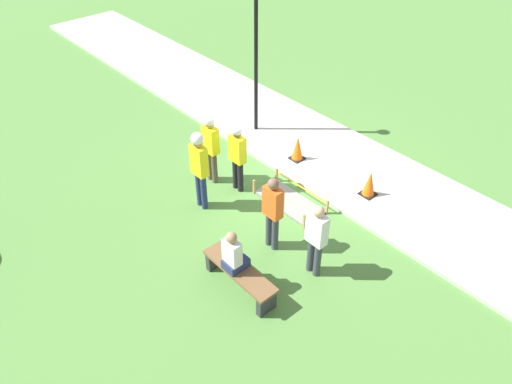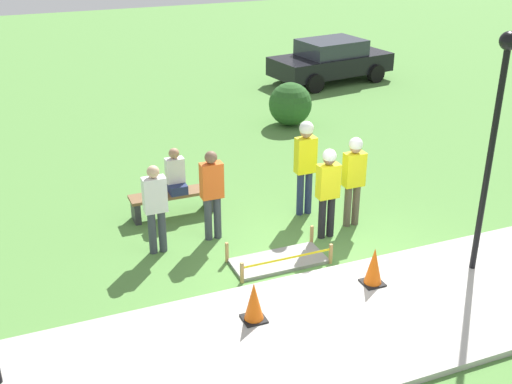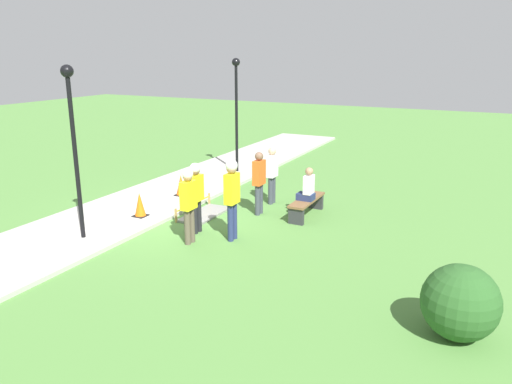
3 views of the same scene
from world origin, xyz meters
name	(u,v)px [view 1 (image 1 of 3)]	position (x,y,z in m)	size (l,w,h in m)	color
ground_plane	(288,180)	(0.00, 0.00, 0.00)	(60.00, 60.00, 0.00)	#51843D
sidewalk	(328,156)	(0.00, -1.45, 0.05)	(28.00, 2.89, 0.10)	#ADAAA3
wet_concrete_patch	(289,202)	(-0.66, 0.61, 0.04)	(1.69, 0.78, 0.38)	gray
traffic_cone_near_patch	(370,184)	(-1.73, -0.90, 0.41)	(0.34, 0.34, 0.63)	black
traffic_cone_far_patch	(298,148)	(0.41, -0.72, 0.42)	(0.34, 0.34, 0.64)	black
park_bench	(240,275)	(-1.85, 3.10, 0.34)	(1.69, 0.44, 0.49)	#2D2D33
person_seated_on_bench	(233,254)	(-1.75, 3.15, 0.83)	(0.36, 0.44, 0.89)	navy
worker_supervisor	(237,152)	(0.54, 1.14, 1.04)	(0.40, 0.25, 1.74)	black
worker_assistant	(211,143)	(1.21, 1.38, 1.07)	(0.40, 0.26, 1.79)	brown
worker_trainee	(199,163)	(0.58, 2.17, 1.18)	(0.40, 0.28, 1.94)	navy
bystander_in_orange_shirt	(273,210)	(-1.43, 1.87, 0.98)	(0.40, 0.23, 1.73)	#383D47
bystander_in_gray_shirt	(316,237)	(-2.50, 1.76, 0.94)	(0.40, 0.22, 1.66)	#383D47
lamppost_near	(256,39)	(2.23, -0.92, 2.67)	(0.28, 0.28, 3.93)	black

